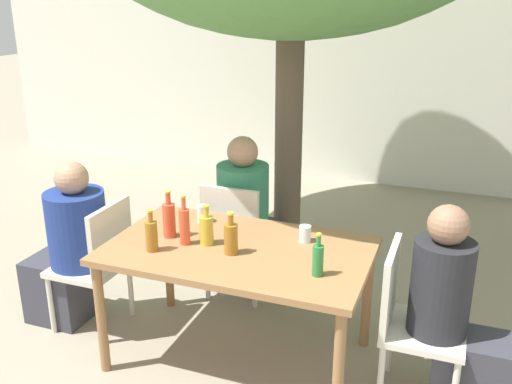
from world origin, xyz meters
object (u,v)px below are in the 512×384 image
object	(u,v)px
patio_chair_1	(409,316)
oil_cruet_5	(206,229)
soda_bottle_0	(185,225)
amber_bottle_1	(231,238)
person_seated_0	(70,251)
drinking_glass_0	(305,234)
person_seated_2	(247,218)
patio_chair_0	(99,259)
dining_table_front	(238,259)
person_seated_1	(455,322)
amber_bottle_3	(151,235)
drinking_glass_1	(202,214)
patio_chair_2	(236,234)
green_bottle_2	(318,259)
soda_bottle_4	(169,219)

from	to	relation	value
patio_chair_1	oil_cruet_5	xyz separation A→B (m)	(-1.21, -0.02, 0.35)
soda_bottle_0	amber_bottle_1	world-z (taller)	soda_bottle_0
oil_cruet_5	person_seated_0	bearing A→B (deg)	178.89
oil_cruet_5	drinking_glass_0	distance (m)	0.60
person_seated_2	amber_bottle_1	xyz separation A→B (m)	(0.30, -1.02, 0.31)
person_seated_2	oil_cruet_5	distance (m)	1.01
soda_bottle_0	patio_chair_0	bearing A→B (deg)	174.53
dining_table_front	person_seated_2	distance (m)	0.99
person_seated_1	amber_bottle_1	xyz separation A→B (m)	(-1.26, -0.09, 0.34)
patio_chair_0	amber_bottle_3	xyz separation A→B (m)	(0.56, -0.22, 0.35)
soda_bottle_0	amber_bottle_3	size ratio (longest dim) A/B	1.21
amber_bottle_1	drinking_glass_1	distance (m)	0.52
drinking_glass_1	drinking_glass_0	bearing A→B (deg)	-5.01
person_seated_2	drinking_glass_0	size ratio (longest dim) A/B	12.04
oil_cruet_5	person_seated_1	bearing A→B (deg)	0.80
dining_table_front	person_seated_0	size ratio (longest dim) A/B	1.33
patio_chair_0	person_seated_2	world-z (taller)	person_seated_2
patio_chair_1	drinking_glass_1	world-z (taller)	patio_chair_1
patio_chair_0	amber_bottle_3	bearing A→B (deg)	68.57
patio_chair_2	amber_bottle_3	world-z (taller)	amber_bottle_3
patio_chair_0	green_bottle_2	bearing A→B (deg)	83.42
dining_table_front	drinking_glass_1	xyz separation A→B (m)	(-0.37, 0.28, 0.14)
patio_chair_0	person_seated_0	world-z (taller)	person_seated_0
dining_table_front	soda_bottle_4	bearing A→B (deg)	-179.47
amber_bottle_1	green_bottle_2	xyz separation A→B (m)	(0.54, -0.09, -0.00)
person_seated_2	person_seated_0	bearing A→B (deg)	45.02
green_bottle_2	drinking_glass_1	xyz separation A→B (m)	(-0.90, 0.46, -0.04)
amber_bottle_1	patio_chair_1	bearing A→B (deg)	5.13
person_seated_1	oil_cruet_5	world-z (taller)	person_seated_1
drinking_glass_0	soda_bottle_4	bearing A→B (deg)	-164.37
dining_table_front	amber_bottle_3	size ratio (longest dim) A/B	6.08
patio_chair_1	soda_bottle_0	distance (m)	1.38
patio_chair_0	amber_bottle_1	size ratio (longest dim) A/B	3.57
drinking_glass_0	oil_cruet_5	bearing A→B (deg)	-156.03
amber_bottle_3	drinking_glass_1	size ratio (longest dim) A/B	2.20
person_seated_2	amber_bottle_3	world-z (taller)	person_seated_2
patio_chair_2	soda_bottle_4	distance (m)	0.81
dining_table_front	drinking_glass_0	size ratio (longest dim) A/B	15.41
patio_chair_0	person_seated_0	xyz separation A→B (m)	(-0.23, -0.00, 0.02)
patio_chair_0	person_seated_1	distance (m)	2.26
patio_chair_2	person_seated_2	size ratio (longest dim) A/B	0.74
dining_table_front	person_seated_1	distance (m)	1.26
drinking_glass_0	soda_bottle_0	bearing A→B (deg)	-156.61
patio_chair_0	drinking_glass_0	size ratio (longest dim) A/B	8.96
soda_bottle_0	soda_bottle_4	bearing A→B (deg)	156.10
patio_chair_2	drinking_glass_1	size ratio (longest dim) A/B	7.78
dining_table_front	person_seated_0	distance (m)	1.25
person_seated_1	drinking_glass_0	world-z (taller)	person_seated_1
dining_table_front	patio_chair_1	xyz separation A→B (m)	(1.01, 0.00, -0.17)
patio_chair_2	person_seated_1	xyz separation A→B (m)	(1.56, -0.70, 0.01)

